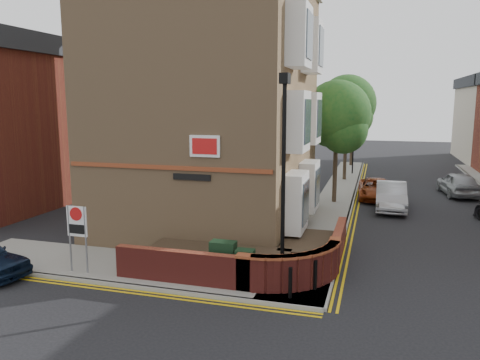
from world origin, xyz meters
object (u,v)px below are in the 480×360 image
Objects in this scene: utility_cabinet_large at (223,260)px; zone_sign at (77,227)px; silver_car_near at (391,196)px; lamppost at (283,181)px.

utility_cabinet_large is 0.55× the size of zone_sign.
silver_car_near is (10.00, 12.88, -0.93)m from zone_sign.
zone_sign is 0.51× the size of silver_car_near.
lamppost is 12.91m from silver_car_near.
utility_cabinet_large is at bearing 176.99° from lamppost.
lamppost reaches higher than utility_cabinet_large.
utility_cabinet_large is 4.86m from zone_sign.
lamppost is 5.25× the size of utility_cabinet_large.
zone_sign reaches higher than utility_cabinet_large.
silver_car_near is at bearing 74.40° from lamppost.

